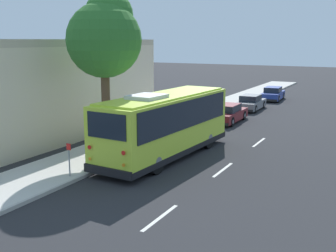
# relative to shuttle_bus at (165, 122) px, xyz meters

# --- Properties ---
(ground_plane) EXTENTS (160.00, 160.00, 0.00)m
(ground_plane) POSITION_rel_shuttle_bus_xyz_m (1.45, -0.07, -1.81)
(ground_plane) COLOR #28282B
(sidewalk_slab) EXTENTS (80.00, 3.32, 0.15)m
(sidewalk_slab) POSITION_rel_shuttle_bus_xyz_m (1.45, 3.29, -1.74)
(sidewalk_slab) COLOR beige
(sidewalk_slab) RESTS_ON ground
(curb_strip) EXTENTS (80.00, 0.14, 0.15)m
(curb_strip) POSITION_rel_shuttle_bus_xyz_m (1.45, 1.56, -1.74)
(curb_strip) COLOR #AAA69D
(curb_strip) RESTS_ON ground
(shuttle_bus) EXTENTS (9.55, 3.05, 3.37)m
(shuttle_bus) POSITION_rel_shuttle_bus_xyz_m (0.00, 0.00, 0.00)
(shuttle_bus) COLOR #BCDB38
(shuttle_bus) RESTS_ON ground
(parked_sedan_maroon) EXTENTS (4.65, 1.74, 1.33)m
(parked_sedan_maroon) POSITION_rel_shuttle_bus_xyz_m (10.32, 0.35, -1.19)
(parked_sedan_maroon) COLOR maroon
(parked_sedan_maroon) RESTS_ON ground
(parked_sedan_gray) EXTENTS (4.32, 1.77, 1.29)m
(parked_sedan_gray) POSITION_rel_shuttle_bus_xyz_m (16.45, 0.53, -1.22)
(parked_sedan_gray) COLOR slate
(parked_sedan_gray) RESTS_ON ground
(parked_sedan_blue) EXTENTS (4.52, 1.92, 1.33)m
(parked_sedan_blue) POSITION_rel_shuttle_bus_xyz_m (23.27, 0.31, -1.19)
(parked_sedan_blue) COLOR navy
(parked_sedan_blue) RESTS_ON ground
(street_tree) EXTENTS (3.77, 3.77, 8.15)m
(street_tree) POSITION_rel_shuttle_bus_xyz_m (-0.76, 3.00, 4.26)
(street_tree) COLOR brown
(street_tree) RESTS_ON sidewalk_slab
(sign_post_near) EXTENTS (0.06, 0.22, 1.44)m
(sign_post_near) POSITION_rel_shuttle_bus_xyz_m (-5.04, 1.94, -0.92)
(sign_post_near) COLOR gray
(sign_post_near) RESTS_ON sidewalk_slab
(sign_post_far) EXTENTS (0.06, 0.06, 1.34)m
(sign_post_far) POSITION_rel_shuttle_bus_xyz_m (-3.53, 1.94, -0.99)
(sign_post_far) COLOR gray
(sign_post_far) RESTS_ON sidewalk_slab
(building_backdrop) EXTENTS (18.33, 7.29, 5.90)m
(building_backdrop) POSITION_rel_shuttle_bus_xyz_m (0.23, 9.64, 0.94)
(building_backdrop) COLOR beige
(building_backdrop) RESTS_ON ground
(lane_stripe_behind) EXTENTS (2.40, 0.14, 0.01)m
(lane_stripe_behind) POSITION_rel_shuttle_bus_xyz_m (-6.70, -3.36, -1.81)
(lane_stripe_behind) COLOR silver
(lane_stripe_behind) RESTS_ON ground
(lane_stripe_mid) EXTENTS (2.40, 0.14, 0.01)m
(lane_stripe_mid) POSITION_rel_shuttle_bus_xyz_m (-0.70, -3.36, -1.81)
(lane_stripe_mid) COLOR silver
(lane_stripe_mid) RESTS_ON ground
(lane_stripe_ahead) EXTENTS (2.40, 0.14, 0.01)m
(lane_stripe_ahead) POSITION_rel_shuttle_bus_xyz_m (5.30, -3.36, -1.81)
(lane_stripe_ahead) COLOR silver
(lane_stripe_ahead) RESTS_ON ground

